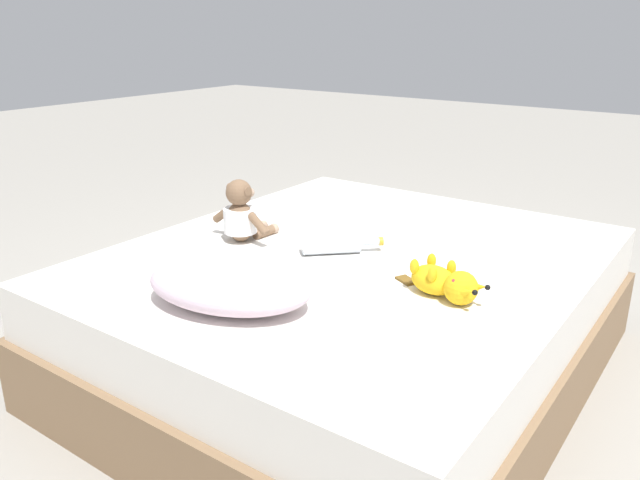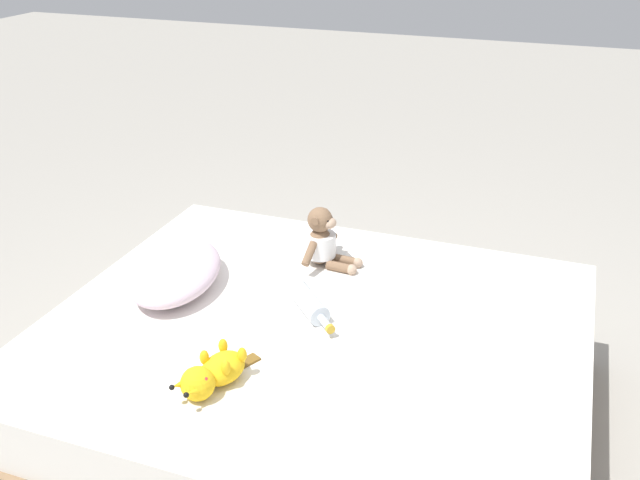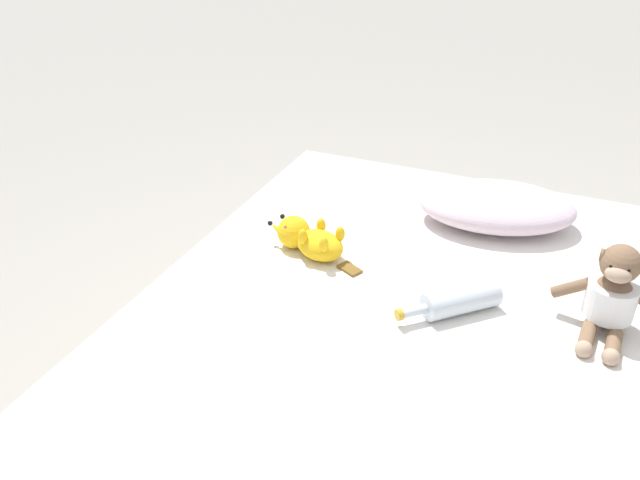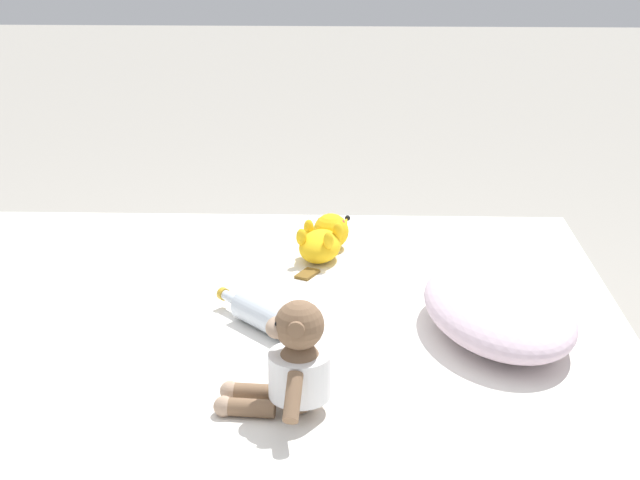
{
  "view_description": "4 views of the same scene",
  "coord_description": "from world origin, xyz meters",
  "px_view_note": "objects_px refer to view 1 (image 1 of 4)",
  "views": [
    {
      "loc": [
        -1.11,
        1.75,
        1.23
      ],
      "look_at": [
        0.03,
        0.16,
        0.54
      ],
      "focal_mm": 35.3,
      "sensor_mm": 36.0,
      "label": 1
    },
    {
      "loc": [
        -1.87,
        -0.7,
        1.74
      ],
      "look_at": [
        0.41,
        0.13,
        0.55
      ],
      "focal_mm": 39.56,
      "sensor_mm": 36.0,
      "label": 2
    },
    {
      "loc": [
        0.26,
        -1.34,
        1.47
      ],
      "look_at": [
        -0.38,
        0.15,
        0.51
      ],
      "focal_mm": 36.04,
      "sensor_mm": 36.0,
      "label": 3
    },
    {
      "loc": [
        2.05,
        0.22,
        1.43
      ],
      "look_at": [
        -0.38,
        0.15,
        0.51
      ],
      "focal_mm": 53.99,
      "sensor_mm": 36.0,
      "label": 4
    }
  ],
  "objects_px": {
    "glass_bottle": "(333,244)",
    "pillow": "(229,284)",
    "plush_monkey": "(242,215)",
    "plush_yellow_creature": "(445,282)",
    "bed": "(352,313)"
  },
  "relations": [
    {
      "from": "pillow",
      "to": "plush_yellow_creature",
      "type": "distance_m",
      "value": 0.63
    },
    {
      "from": "plush_monkey",
      "to": "plush_yellow_creature",
      "type": "relative_size",
      "value": 0.88
    },
    {
      "from": "pillow",
      "to": "glass_bottle",
      "type": "relative_size",
      "value": 2.27
    },
    {
      "from": "plush_yellow_creature",
      "to": "bed",
      "type": "bearing_deg",
      "value": -20.55
    },
    {
      "from": "plush_monkey",
      "to": "bed",
      "type": "bearing_deg",
      "value": -163.83
    },
    {
      "from": "pillow",
      "to": "plush_monkey",
      "type": "relative_size",
      "value": 1.92
    },
    {
      "from": "plush_yellow_creature",
      "to": "glass_bottle",
      "type": "relative_size",
      "value": 1.35
    },
    {
      "from": "bed",
      "to": "plush_monkey",
      "type": "relative_size",
      "value": 6.31
    },
    {
      "from": "pillow",
      "to": "glass_bottle",
      "type": "height_order",
      "value": "pillow"
    },
    {
      "from": "plush_monkey",
      "to": "pillow",
      "type": "bearing_deg",
      "value": 128.38
    },
    {
      "from": "glass_bottle",
      "to": "pillow",
      "type": "bearing_deg",
      "value": 89.78
    },
    {
      "from": "glass_bottle",
      "to": "plush_monkey",
      "type": "bearing_deg",
      "value": 12.74
    },
    {
      "from": "plush_monkey",
      "to": "plush_yellow_creature",
      "type": "bearing_deg",
      "value": 177.4
    },
    {
      "from": "plush_yellow_creature",
      "to": "plush_monkey",
      "type": "bearing_deg",
      "value": -2.6
    },
    {
      "from": "bed",
      "to": "pillow",
      "type": "height_order",
      "value": "pillow"
    }
  ]
}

